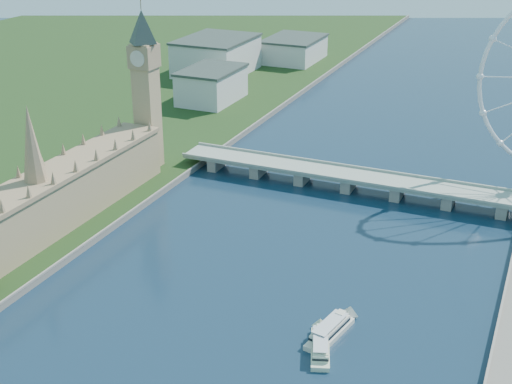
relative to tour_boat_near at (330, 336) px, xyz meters
The scene contains 6 objects.
parliament_range 168.25m from the tour_boat_near, behind, with size 24.00×200.00×70.00m.
big_ben 221.86m from the tour_boat_near, 141.45° to the left, with size 20.02×20.02×110.00m.
westminster_bridge 158.53m from the tour_boat_near, 103.70° to the left, with size 220.00×22.00×9.50m.
city_skyline 414.31m from the tour_boat_near, 89.76° to the left, with size 505.00×280.00×32.00m.
tour_boat_near is the anchor object (origin of this frame).
tour_boat_far 11.47m from the tour_boat_near, 91.20° to the right, with size 7.64×29.88×6.60m, color beige, non-canonical shape.
Camera 1 is at (107.96, -92.05, 171.28)m, focal length 50.00 mm.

